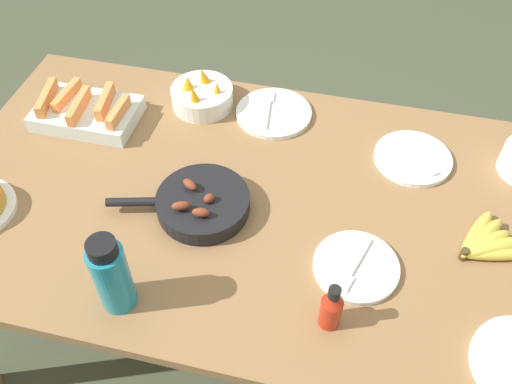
{
  "coord_description": "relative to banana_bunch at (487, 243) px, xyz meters",
  "views": [
    {
      "loc": [
        0.23,
        -0.95,
        1.84
      ],
      "look_at": [
        0.0,
        0.0,
        0.74
      ],
      "focal_mm": 38.0,
      "sensor_mm": 36.0,
      "label": 1
    }
  ],
  "objects": [
    {
      "name": "ground_plane",
      "position": [
        -0.61,
        0.02,
        -0.73
      ],
      "size": [
        14.0,
        14.0,
        0.0
      ],
      "primitive_type": "plane",
      "color": "#474C38"
    },
    {
      "name": "dining_table",
      "position": [
        -0.61,
        0.02,
        -0.1
      ],
      "size": [
        1.78,
        1.0,
        0.71
      ],
      "color": "olive",
      "rests_on": "ground_plane"
    },
    {
      "name": "banana_bunch",
      "position": [
        0.0,
        0.0,
        0.0
      ],
      "size": [
        0.2,
        0.19,
        0.04
      ],
      "color": "gold",
      "rests_on": "dining_table"
    },
    {
      "name": "melon_tray",
      "position": [
        -1.2,
        0.22,
        0.01
      ],
      "size": [
        0.31,
        0.2,
        0.09
      ],
      "color": "silver",
      "rests_on": "dining_table"
    },
    {
      "name": "skillet",
      "position": [
        -0.74,
        -0.05,
        0.01
      ],
      "size": [
        0.38,
        0.25,
        0.08
      ],
      "rotation": [
        0.0,
        0.0,
        3.4
      ],
      "color": "black",
      "rests_on": "dining_table"
    },
    {
      "name": "empty_plate_near_front",
      "position": [
        -0.19,
        0.28,
        -0.01
      ],
      "size": [
        0.23,
        0.23,
        0.02
      ],
      "color": "white",
      "rests_on": "dining_table"
    },
    {
      "name": "empty_plate_far_left",
      "position": [
        -0.31,
        -0.14,
        -0.01
      ],
      "size": [
        0.21,
        0.21,
        0.02
      ],
      "color": "white",
      "rests_on": "dining_table"
    },
    {
      "name": "empty_plate_far_right",
      "position": [
        -0.64,
        0.38,
        -0.01
      ],
      "size": [
        0.24,
        0.24,
        0.02
      ],
      "color": "white",
      "rests_on": "dining_table"
    },
    {
      "name": "fruit_bowl_citrus",
      "position": [
        -0.87,
        0.38,
        0.02
      ],
      "size": [
        0.2,
        0.2,
        0.12
      ],
      "color": "white",
      "rests_on": "dining_table"
    },
    {
      "name": "water_bottle",
      "position": [
        -0.85,
        -0.36,
        0.09
      ],
      "size": [
        0.08,
        0.08,
        0.23
      ],
      "color": "teal",
      "rests_on": "dining_table"
    },
    {
      "name": "hot_sauce_bottle",
      "position": [
        -0.36,
        -0.3,
        0.04
      ],
      "size": [
        0.05,
        0.05,
        0.14
      ],
      "color": "#B72814",
      "rests_on": "dining_table"
    }
  ]
}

